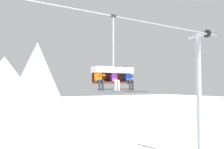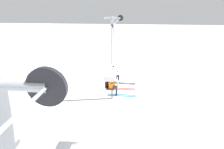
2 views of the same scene
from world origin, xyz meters
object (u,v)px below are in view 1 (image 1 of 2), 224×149
(skier_orange, at_px, (99,78))
(skier_blue, at_px, (129,78))
(skier_purple, at_px, (115,78))
(lift_tower_far, at_px, (199,93))
(chairlift_chair, at_px, (113,72))

(skier_orange, relative_size, skier_blue, 1.00)
(skier_purple, distance_m, skier_blue, 0.87)
(lift_tower_far, bearing_deg, skier_blue, -172.15)
(skier_orange, distance_m, skier_purple, 0.88)
(lift_tower_far, height_order, skier_orange, lift_tower_far)
(chairlift_chair, xyz_separation_m, skier_blue, (0.88, -0.21, -0.31))
(lift_tower_far, relative_size, skier_orange, 5.39)
(skier_orange, xyz_separation_m, skier_blue, (1.75, 0.01, 0.02))
(lift_tower_far, bearing_deg, skier_purple, -173.04)
(lift_tower_far, relative_size, skier_purple, 5.39)
(skier_orange, bearing_deg, skier_purple, 0.44)
(lift_tower_far, distance_m, skier_orange, 8.55)
(chairlift_chair, bearing_deg, skier_purple, -89.11)
(lift_tower_far, bearing_deg, skier_orange, -173.71)
(lift_tower_far, bearing_deg, chairlift_chair, -174.64)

